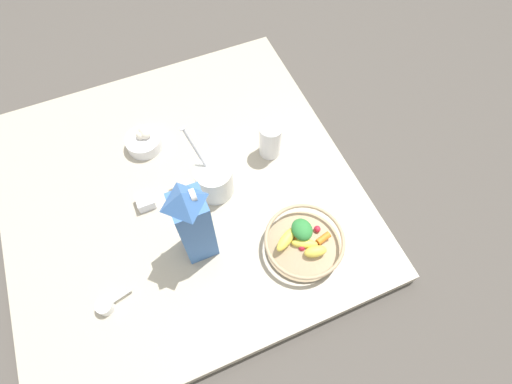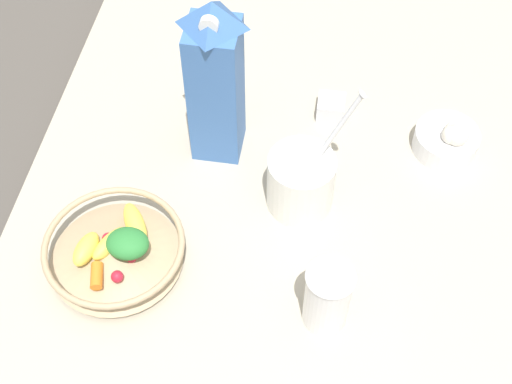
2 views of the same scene
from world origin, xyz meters
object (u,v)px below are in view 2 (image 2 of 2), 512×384
Objects in this scene: drinking_cup at (328,296)px; spice_jar at (331,108)px; fruit_bowl at (115,249)px; yogurt_tub at (301,180)px; garlic_bowl at (447,140)px; milk_carton at (216,79)px.

drinking_cup reaches higher than spice_jar.
yogurt_tub is at bearing 30.75° from fruit_bowl.
fruit_bowl reaches higher than garlic_bowl.
drinking_cup is at bearing -8.01° from fruit_bowl.
garlic_bowl is at bearing -14.79° from spice_jar.
yogurt_tub is 0.28m from garlic_bowl.
drinking_cup is at bearing -116.52° from garlic_bowl.
drinking_cup is (0.06, -0.20, 0.01)m from yogurt_tub.
yogurt_tub is at bearing -34.48° from milk_carton.
milk_carton is (0.11, 0.26, 0.12)m from fruit_bowl.
yogurt_tub is 0.21m from drinking_cup.
drinking_cup is (0.21, -0.30, -0.09)m from milk_carton.
milk_carton is at bearing 145.52° from yogurt_tub.
garlic_bowl is at bearing 63.48° from drinking_cup.
fruit_bowl is 0.58m from garlic_bowl.
fruit_bowl is at bearing -112.94° from milk_carton.
drinking_cup reaches higher than fruit_bowl.
yogurt_tub is 0.21m from spice_jar.
milk_carton reaches higher than garlic_bowl.
yogurt_tub is at bearing -98.93° from spice_jar.
spice_jar is 0.43× the size of garlic_bowl.
milk_carton reaches higher than fruit_bowl.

